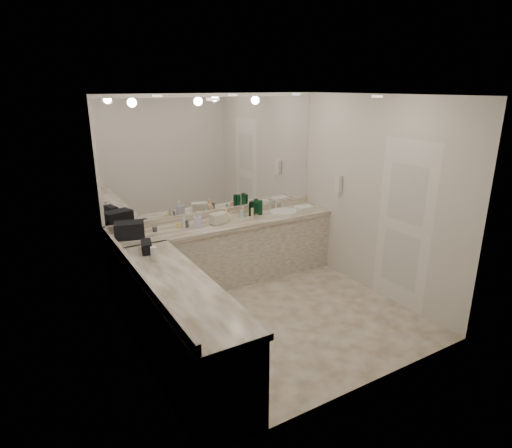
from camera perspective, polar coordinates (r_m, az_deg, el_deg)
floor at (r=5.35m, az=2.21°, el=-12.24°), size 3.20×3.20×0.00m
ceiling at (r=4.63m, az=2.61°, el=16.80°), size 3.20×3.20×0.00m
wall_back at (r=6.10m, az=-5.30°, el=4.69°), size 3.20×0.02×2.60m
wall_left at (r=4.22m, az=-16.17°, el=-2.03°), size 0.02×3.00×2.60m
wall_right at (r=5.83m, az=15.73°, el=3.47°), size 0.02×3.00×2.60m
vanity_back_base at (r=6.11m, az=-3.85°, el=-3.92°), size 3.20×0.60×0.84m
vanity_back_top at (r=5.95m, az=-3.90°, el=0.08°), size 3.20×0.64×0.06m
vanity_left_base at (r=4.41m, az=-10.25°, el=-13.35°), size 0.60×2.40×0.84m
vanity_left_top at (r=4.20m, az=-10.46°, el=-8.06°), size 0.64×2.42×0.06m
backsplash_back at (r=6.18m, az=-5.13°, el=1.49°), size 3.20×0.04×0.10m
backsplash_left at (r=4.36m, az=-15.51°, el=-6.32°), size 0.04×3.00×0.10m
mirror_back at (r=6.00m, az=-5.38°, el=9.09°), size 3.12×0.01×1.55m
mirror_left at (r=4.09m, az=-16.58°, el=4.26°), size 0.01×2.92×1.55m
sink at (r=6.41m, az=3.65°, el=1.64°), size 0.44×0.44×0.03m
faucet at (r=6.56m, az=2.63°, el=2.71°), size 0.24×0.16×0.14m
wall_phone at (r=6.28m, az=10.91°, el=5.29°), size 0.06×0.10×0.24m
door at (r=5.57m, az=19.09°, el=-0.20°), size 0.02×0.82×2.10m
black_toiletry_bag at (r=5.48m, az=-16.52°, el=-0.77°), size 0.40×0.31×0.20m
black_bag_spill at (r=4.98m, az=-14.40°, el=-2.92°), size 0.16×0.26×0.13m
cream_cosmetic_case at (r=5.84m, az=-5.00°, el=0.72°), size 0.26×0.21×0.13m
hand_towel at (r=6.57m, az=6.38°, el=2.20°), size 0.27×0.19×0.04m
lotion_left at (r=4.73m, az=-13.46°, el=-3.78°), size 0.07×0.07×0.16m
soap_bottle_a at (r=5.73m, az=-9.67°, el=0.41°), size 0.08×0.08×0.18m
soap_bottle_b at (r=5.71m, az=-7.79°, el=0.63°), size 0.12×0.13×0.21m
soap_bottle_c at (r=5.94m, az=-4.08°, el=1.28°), size 0.18×0.18×0.19m
green_bottle_0 at (r=6.15m, az=-0.68°, el=2.04°), size 0.06×0.06×0.21m
green_bottle_1 at (r=6.19m, az=-0.49°, el=2.15°), size 0.07×0.07×0.21m
green_bottle_2 at (r=6.29m, az=0.01°, el=2.42°), size 0.06×0.06×0.22m
green_bottle_3 at (r=6.22m, az=0.54°, el=2.22°), size 0.07×0.07×0.21m
amenity_bottle_0 at (r=5.95m, az=-4.94°, el=0.73°), size 0.05×0.05×0.07m
amenity_bottle_1 at (r=5.99m, az=-3.78°, el=1.18°), size 0.05×0.05×0.13m
amenity_bottle_2 at (r=5.66m, az=-13.34°, el=-0.66°), size 0.06×0.06×0.07m
amenity_bottle_3 at (r=6.13m, az=-0.51°, el=1.56°), size 0.04×0.04×0.13m
amenity_bottle_4 at (r=6.17m, az=-1.79°, el=1.70°), size 0.05×0.05×0.13m
amenity_bottle_5 at (r=6.11m, az=-1.91°, el=1.37°), size 0.06×0.06×0.10m
amenity_bottle_6 at (r=5.74m, az=-9.24°, el=0.03°), size 0.05×0.05×0.10m
amenity_bottle_7 at (r=5.72m, az=-10.33°, el=-0.22°), size 0.04×0.04×0.07m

